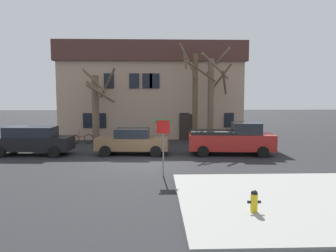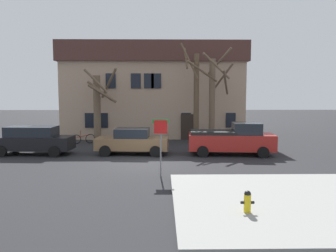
{
  "view_description": "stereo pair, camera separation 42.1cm",
  "coord_description": "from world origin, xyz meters",
  "px_view_note": "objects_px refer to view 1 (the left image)",
  "views": [
    {
      "loc": [
        0.64,
        -18.12,
        3.79
      ],
      "look_at": [
        1.4,
        3.03,
        1.74
      ],
      "focal_mm": 36.15,
      "sensor_mm": 36.0,
      "label": 1
    },
    {
      "loc": [
        1.06,
        -18.13,
        3.79
      ],
      "look_at": [
        1.4,
        3.03,
        1.74
      ],
      "focal_mm": 36.15,
      "sensor_mm": 36.0,
      "label": 2
    }
  ],
  "objects_px": {
    "tree_bare_near": "(97,105)",
    "street_sign_pole": "(163,136)",
    "building_main": "(152,90)",
    "pickup_truck_red": "(232,139)",
    "tree_bare_mid": "(195,95)",
    "car_black_wagon": "(32,140)",
    "tree_bare_far": "(212,96)",
    "bicycle_leaning": "(82,139)",
    "car_brown_sedan": "(132,141)",
    "fire_hydrant": "(254,201)"
  },
  "relations": [
    {
      "from": "tree_bare_mid",
      "to": "fire_hydrant",
      "type": "height_order",
      "value": "tree_bare_mid"
    },
    {
      "from": "tree_bare_mid",
      "to": "bicycle_leaning",
      "type": "relative_size",
      "value": 4.58
    },
    {
      "from": "tree_bare_near",
      "to": "car_brown_sedan",
      "type": "bearing_deg",
      "value": -58.7
    },
    {
      "from": "tree_bare_far",
      "to": "pickup_truck_red",
      "type": "distance_m",
      "value": 5.63
    },
    {
      "from": "street_sign_pole",
      "to": "car_brown_sedan",
      "type": "bearing_deg",
      "value": 107.48
    },
    {
      "from": "building_main",
      "to": "street_sign_pole",
      "type": "distance_m",
      "value": 16.27
    },
    {
      "from": "building_main",
      "to": "fire_hydrant",
      "type": "bearing_deg",
      "value": -80.84
    },
    {
      "from": "building_main",
      "to": "tree_bare_mid",
      "type": "height_order",
      "value": "building_main"
    },
    {
      "from": "tree_bare_far",
      "to": "pickup_truck_red",
      "type": "bearing_deg",
      "value": -85.11
    },
    {
      "from": "tree_bare_far",
      "to": "car_brown_sedan",
      "type": "bearing_deg",
      "value": -140.79
    },
    {
      "from": "tree_bare_far",
      "to": "street_sign_pole",
      "type": "height_order",
      "value": "tree_bare_far"
    },
    {
      "from": "tree_bare_near",
      "to": "car_black_wagon",
      "type": "height_order",
      "value": "tree_bare_near"
    },
    {
      "from": "tree_bare_mid",
      "to": "pickup_truck_red",
      "type": "distance_m",
      "value": 5.82
    },
    {
      "from": "tree_bare_mid",
      "to": "pickup_truck_red",
      "type": "height_order",
      "value": "tree_bare_mid"
    },
    {
      "from": "fire_hydrant",
      "to": "street_sign_pole",
      "type": "distance_m",
      "value": 5.91
    },
    {
      "from": "building_main",
      "to": "pickup_truck_red",
      "type": "xyz_separation_m",
      "value": [
        5.08,
        -10.66,
        -3.14
      ]
    },
    {
      "from": "car_brown_sedan",
      "to": "pickup_truck_red",
      "type": "relative_size",
      "value": 0.86
    },
    {
      "from": "building_main",
      "to": "fire_hydrant",
      "type": "distance_m",
      "value": 21.74
    },
    {
      "from": "building_main",
      "to": "fire_hydrant",
      "type": "height_order",
      "value": "building_main"
    },
    {
      "from": "building_main",
      "to": "tree_bare_near",
      "type": "distance_m",
      "value": 6.9
    },
    {
      "from": "building_main",
      "to": "bicycle_leaning",
      "type": "height_order",
      "value": "building_main"
    },
    {
      "from": "tree_bare_far",
      "to": "pickup_truck_red",
      "type": "relative_size",
      "value": 1.36
    },
    {
      "from": "car_brown_sedan",
      "to": "street_sign_pole",
      "type": "relative_size",
      "value": 1.74
    },
    {
      "from": "street_sign_pole",
      "to": "bicycle_leaning",
      "type": "distance_m",
      "value": 11.95
    },
    {
      "from": "tree_bare_far",
      "to": "tree_bare_near",
      "type": "bearing_deg",
      "value": 178.13
    },
    {
      "from": "street_sign_pole",
      "to": "tree_bare_mid",
      "type": "bearing_deg",
      "value": 75.82
    },
    {
      "from": "tree_bare_mid",
      "to": "fire_hydrant",
      "type": "distance_m",
      "value": 15.66
    },
    {
      "from": "fire_hydrant",
      "to": "bicycle_leaning",
      "type": "distance_m",
      "value": 17.6
    },
    {
      "from": "tree_bare_near",
      "to": "tree_bare_mid",
      "type": "distance_m",
      "value": 7.47
    },
    {
      "from": "street_sign_pole",
      "to": "bicycle_leaning",
      "type": "relative_size",
      "value": 1.59
    },
    {
      "from": "tree_bare_far",
      "to": "car_brown_sedan",
      "type": "relative_size",
      "value": 1.59
    },
    {
      "from": "tree_bare_far",
      "to": "pickup_truck_red",
      "type": "height_order",
      "value": "tree_bare_far"
    },
    {
      "from": "fire_hydrant",
      "to": "tree_bare_near",
      "type": "bearing_deg",
      "value": 115.55
    },
    {
      "from": "building_main",
      "to": "car_black_wagon",
      "type": "height_order",
      "value": "building_main"
    },
    {
      "from": "building_main",
      "to": "car_brown_sedan",
      "type": "distance_m",
      "value": 10.94
    },
    {
      "from": "building_main",
      "to": "tree_bare_near",
      "type": "height_order",
      "value": "building_main"
    },
    {
      "from": "tree_bare_mid",
      "to": "street_sign_pole",
      "type": "distance_m",
      "value": 10.74
    },
    {
      "from": "tree_bare_far",
      "to": "car_black_wagon",
      "type": "xyz_separation_m",
      "value": [
        -11.9,
        -4.69,
        -2.66
      ]
    },
    {
      "from": "building_main",
      "to": "car_brown_sedan",
      "type": "height_order",
      "value": "building_main"
    },
    {
      "from": "pickup_truck_red",
      "to": "street_sign_pole",
      "type": "xyz_separation_m",
      "value": [
        -4.38,
        -5.44,
        0.88
      ]
    },
    {
      "from": "car_black_wagon",
      "to": "car_brown_sedan",
      "type": "bearing_deg",
      "value": -0.07
    },
    {
      "from": "car_black_wagon",
      "to": "car_brown_sedan",
      "type": "relative_size",
      "value": 1.06
    },
    {
      "from": "car_brown_sedan",
      "to": "bicycle_leaning",
      "type": "relative_size",
      "value": 2.77
    },
    {
      "from": "tree_bare_near",
      "to": "building_main",
      "type": "bearing_deg",
      "value": 52.67
    },
    {
      "from": "tree_bare_mid",
      "to": "bicycle_leaning",
      "type": "distance_m",
      "value": 9.14
    },
    {
      "from": "car_black_wagon",
      "to": "car_brown_sedan",
      "type": "height_order",
      "value": "car_black_wagon"
    },
    {
      "from": "tree_bare_near",
      "to": "street_sign_pole",
      "type": "distance_m",
      "value": 11.78
    },
    {
      "from": "building_main",
      "to": "car_black_wagon",
      "type": "relative_size",
      "value": 3.25
    },
    {
      "from": "tree_bare_mid",
      "to": "tree_bare_far",
      "type": "distance_m",
      "value": 1.38
    },
    {
      "from": "pickup_truck_red",
      "to": "tree_bare_far",
      "type": "bearing_deg",
      "value": 94.89
    }
  ]
}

